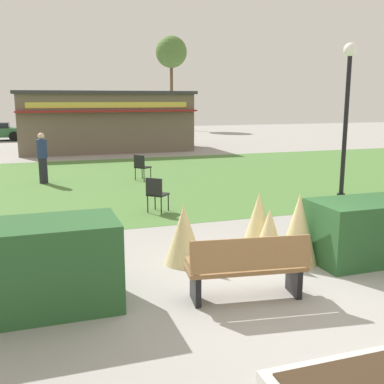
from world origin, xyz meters
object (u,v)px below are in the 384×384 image
at_px(lamppost_mid, 347,104).
at_px(trash_bin, 78,258).
at_px(cafe_chair_center, 141,165).
at_px(park_bench, 247,267).
at_px(person_strolling, 42,158).
at_px(parked_car_east_slot, 143,128).
at_px(tree_left_bg, 171,53).
at_px(food_kiosk, 104,121).
at_px(parked_car_center_slot, 67,130).
at_px(cafe_chair_west, 156,192).

relative_size(lamppost_mid, trash_bin, 5.25).
bearing_deg(cafe_chair_center, park_bench, -93.84).
bearing_deg(trash_bin, person_strolling, 92.20).
bearing_deg(parked_car_east_slot, tree_left_bg, 59.91).
distance_m(food_kiosk, parked_car_center_slot, 8.08).
xyz_separation_m(park_bench, food_kiosk, (0.87, 20.40, 1.12)).
bearing_deg(parked_car_east_slot, parked_car_center_slot, 179.99).
height_order(trash_bin, tree_left_bg, tree_left_bg).
height_order(cafe_chair_center, parked_car_center_slot, parked_car_center_slot).
relative_size(park_bench, cafe_chair_west, 1.97).
distance_m(lamppost_mid, trash_bin, 8.67).
height_order(food_kiosk, parked_car_east_slot, food_kiosk).
xyz_separation_m(park_bench, cafe_chair_west, (0.03, 5.35, 0.05)).
xyz_separation_m(cafe_chair_center, parked_car_center_slot, (-1.33, 18.26, 0.12)).
xyz_separation_m(lamppost_mid, cafe_chair_west, (-5.24, 0.23, -2.13)).
bearing_deg(food_kiosk, cafe_chair_west, -93.19).
distance_m(trash_bin, parked_car_east_slot, 27.82).
distance_m(parked_car_center_slot, parked_car_east_slot, 5.45).
height_order(parked_car_center_slot, tree_left_bg, tree_left_bg).
bearing_deg(person_strolling, parked_car_center_slot, -17.34).
relative_size(parked_car_east_slot, tree_left_bg, 0.51).
relative_size(cafe_chair_center, tree_left_bg, 0.11).
height_order(parked_car_center_slot, parked_car_east_slot, same).
relative_size(person_strolling, tree_left_bg, 0.20).
xyz_separation_m(trash_bin, cafe_chair_west, (2.23, 3.99, 0.12)).
distance_m(trash_bin, person_strolling, 9.17).
xyz_separation_m(lamppost_mid, tree_left_bg, (3.89, 30.71, 4.12)).
bearing_deg(tree_left_bg, lamppost_mid, -97.22).
xyz_separation_m(person_strolling, parked_car_east_slot, (7.35, 17.77, -0.22)).
relative_size(park_bench, lamppost_mid, 0.41).
xyz_separation_m(food_kiosk, cafe_chair_west, (-0.84, -15.06, -1.07)).
bearing_deg(park_bench, lamppost_mid, 44.14).
distance_m(food_kiosk, parked_car_east_slot, 8.86).
bearing_deg(parked_car_east_slot, lamppost_mid, -88.81).
xyz_separation_m(parked_car_east_slot, tree_left_bg, (4.37, 7.54, 6.14)).
distance_m(food_kiosk, cafe_chair_west, 15.12).
bearing_deg(person_strolling, tree_left_bg, -36.08).
distance_m(cafe_chair_west, parked_car_east_slot, 23.43).
height_order(cafe_chair_center, person_strolling, person_strolling).
distance_m(food_kiosk, person_strolling, 10.49).
distance_m(food_kiosk, tree_left_bg, 18.26).
relative_size(park_bench, parked_car_center_slot, 0.41).
height_order(park_bench, person_strolling, person_strolling).
distance_m(person_strolling, parked_car_east_slot, 19.23).
relative_size(lamppost_mid, tree_left_bg, 0.51).
distance_m(trash_bin, tree_left_bg, 36.85).
relative_size(cafe_chair_center, parked_car_center_slot, 0.21).
relative_size(trash_bin, parked_car_center_slot, 0.19).
relative_size(lamppost_mid, cafe_chair_west, 4.76).
bearing_deg(cafe_chair_west, cafe_chair_center, 82.16).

